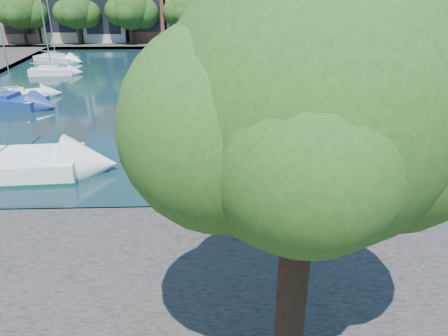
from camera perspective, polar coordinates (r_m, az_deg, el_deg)
The scene contains 21 objects.
ground at distance 21.52m, azimuth -16.36°, elevation -6.09°, with size 160.00×160.00×0.00m, color #38332B.
water_basin at distance 43.59m, azimuth -9.16°, elevation 10.06°, with size 38.00×50.00×0.08m, color black.
near_quay at distance 15.98m, azimuth -22.41°, elevation -17.99°, with size 50.00×14.00×0.50m, color #453E3B.
far_quay at distance 74.87m, azimuth -6.32°, elevation 16.26°, with size 60.00×16.00×0.50m, color #453E3B.
right_quay at distance 47.43m, azimuth 22.86°, elevation 9.90°, with size 14.00×52.00×0.50m, color #453E3B.
plane_tree at distance 9.65m, azimuth 11.34°, elevation 6.60°, with size 8.32×6.40×10.62m.
far_tree_far_west at distance 73.90m, azimuth -24.92°, elevation 18.05°, with size 7.28×5.60×7.68m.
far_tree_west at distance 71.34m, azimuth -18.66°, elevation 18.73°, with size 6.76×5.20×7.36m.
far_tree_mid_west at distance 69.59m, azimuth -11.98°, elevation 19.49°, with size 7.80×6.00×8.00m.
far_tree_mid_east at distance 68.75m, azimuth -4.99°, elevation 19.70°, with size 7.02×5.40×7.52m.
far_tree_east at distance 68.82m, azimuth 2.10°, elevation 19.87°, with size 7.54×5.80×7.84m.
far_tree_far_east at distance 69.83m, azimuth 9.06°, elevation 19.53°, with size 6.76×5.20×7.36m.
giraffe_statue at distance 18.30m, azimuth -0.27°, elevation -1.00°, with size 3.10×1.23×4.50m.
sailboat_left_b at distance 41.77m, azimuth -26.81°, elevation 8.07°, with size 7.44×4.41×11.22m.
sailboat_left_c at distance 43.51m, azimuth -25.79°, elevation 8.67°, with size 5.97×3.95×9.10m.
sailboat_left_d at distance 52.89m, azimuth -21.61°, elevation 11.86°, with size 4.74×1.83×9.45m.
sailboat_left_e at distance 60.92m, azimuth -21.12°, elevation 13.33°, with size 5.94×4.06×10.00m.
sailboat_right_a at distance 31.95m, azimuth 14.71°, elevation 5.40°, with size 6.75×2.65×10.67m.
sailboat_right_b at distance 38.21m, azimuth 8.15°, elevation 8.94°, with size 5.76×2.67×9.28m.
sailboat_right_c at distance 52.89m, azimuth 5.39°, elevation 13.48°, with size 6.50×2.46×11.21m.
sailboat_right_d at distance 61.55m, azimuth 7.29°, elevation 14.83°, with size 6.04×2.93×9.28m.
Camera 1 is at (5.43, -17.96, 10.53)m, focal length 35.00 mm.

